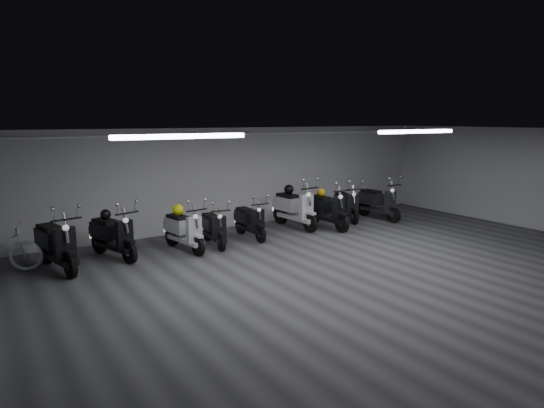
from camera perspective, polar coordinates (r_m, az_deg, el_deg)
floor at (r=9.69m, az=8.94°, el=-8.27°), size 14.00×10.00×0.01m
ceiling at (r=9.21m, az=9.42°, el=8.57°), size 14.00×10.00×0.01m
back_wall at (r=13.45m, az=-5.15°, el=3.12°), size 14.00×0.01×2.80m
right_wall at (r=14.92m, az=29.73°, el=2.52°), size 0.01×10.00×2.80m
fluor_strip_left at (r=8.46m, az=-10.84°, el=7.96°), size 2.40×0.18×0.08m
fluor_strip_right at (r=12.06m, az=16.96°, el=8.31°), size 2.40×0.18×0.08m
conduit at (r=13.28m, az=-5.06°, el=8.32°), size 13.60×0.05×0.05m
scooter_0 at (r=10.50m, az=-24.49°, el=-3.54°), size 1.03×2.02×1.44m
scooter_1 at (r=10.98m, az=-18.55°, el=-2.79°), size 1.12×1.92×1.36m
scooter_2 at (r=11.21m, az=-10.51°, el=-2.32°), size 0.84×1.81×1.30m
scooter_3 at (r=11.54m, az=-6.98°, el=-2.16°), size 0.73×1.64×1.18m
scooter_5 at (r=12.21m, az=-2.64°, el=-1.37°), size 0.57×1.62×1.20m
scooter_6 at (r=13.34m, az=2.75°, el=0.26°), size 0.78×2.05×1.50m
scooter_7 at (r=13.37m, az=6.62°, el=0.05°), size 0.66×1.91×1.41m
scooter_8 at (r=14.48m, az=8.95°, el=0.51°), size 1.08×1.82×1.28m
scooter_9 at (r=14.85m, az=12.63°, el=0.85°), size 0.66×1.89×1.40m
helmet_0 at (r=13.50m, az=2.03°, el=1.75°), size 0.27×0.27×0.27m
helmet_1 at (r=11.35m, az=-11.18°, el=-0.69°), size 0.27×0.27×0.27m
helmet_2 at (r=11.14m, az=-19.31°, el=-1.19°), size 0.23×0.23×0.23m
helmet_3 at (r=13.53m, az=5.93°, el=1.40°), size 0.23×0.23×0.23m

